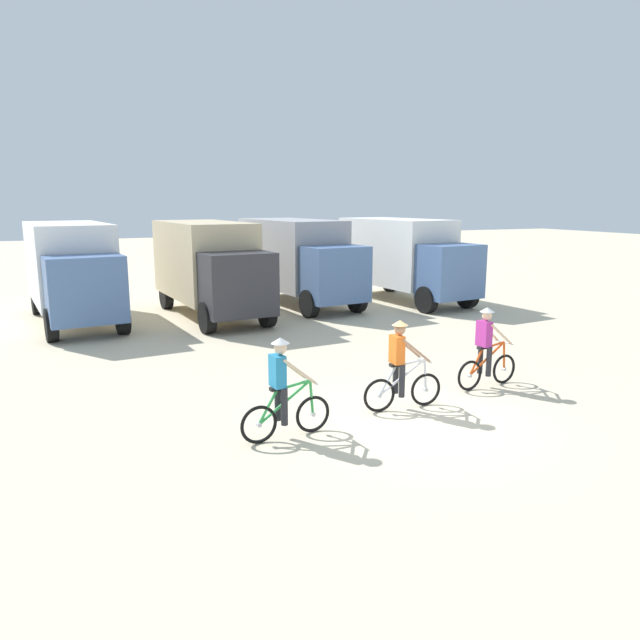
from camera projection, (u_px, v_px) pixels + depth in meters
ground_plane at (414, 419)px, 11.36m from camera, size 120.00×120.00×0.00m
box_truck_avon_van at (72, 268)px, 20.06m from camera, size 3.07×6.96×3.35m
box_truck_tan_camper at (209, 264)px, 21.14m from camera, size 2.97×6.94×3.35m
box_truck_grey_hauler at (298, 257)px, 23.69m from camera, size 3.12×6.98×3.35m
box_truck_white_box at (404, 255)px, 24.53m from camera, size 3.11×6.97×3.35m
cyclist_orange_shirt at (283, 392)px, 10.29m from camera, size 1.73×0.52×1.82m
cyclist_cowboy_hat at (401, 368)px, 11.75m from camera, size 1.73×0.52×1.82m
cyclist_near_camera at (486, 351)px, 13.14m from camera, size 1.73×0.52×1.82m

